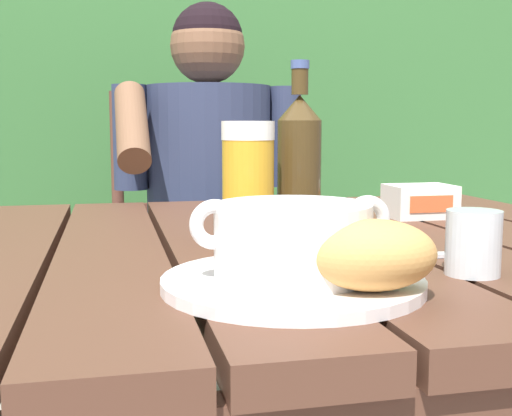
{
  "coord_description": "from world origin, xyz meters",
  "views": [
    {
      "loc": [
        -0.15,
        -0.91,
        0.9
      ],
      "look_at": [
        0.02,
        -0.19,
        0.8
      ],
      "focal_mm": 45.64,
      "sensor_mm": 36.0,
      "label": 1
    }
  ],
  "objects_px": {
    "soup_bowl": "(293,238)",
    "bread_roll": "(373,255)",
    "serving_plate": "(292,282)",
    "butter_tub": "(420,201)",
    "water_glass_small": "(473,243)",
    "person_eating": "(210,198)",
    "beer_glass": "(248,184)",
    "table_knife": "(392,256)",
    "beer_bottle": "(299,164)",
    "chair_near_diner": "(201,268)"
  },
  "relations": [
    {
      "from": "serving_plate",
      "to": "bread_roll",
      "type": "relative_size",
      "value": 2.17
    },
    {
      "from": "serving_plate",
      "to": "soup_bowl",
      "type": "distance_m",
      "value": 0.05
    },
    {
      "from": "serving_plate",
      "to": "soup_bowl",
      "type": "relative_size",
      "value": 1.28
    },
    {
      "from": "bread_roll",
      "to": "water_glass_small",
      "type": "distance_m",
      "value": 0.17
    },
    {
      "from": "soup_bowl",
      "to": "beer_glass",
      "type": "distance_m",
      "value": 0.24
    },
    {
      "from": "water_glass_small",
      "to": "table_knife",
      "type": "bearing_deg",
      "value": 117.23
    },
    {
      "from": "bread_roll",
      "to": "beer_glass",
      "type": "relative_size",
      "value": 0.73
    },
    {
      "from": "person_eating",
      "to": "table_knife",
      "type": "height_order",
      "value": "person_eating"
    },
    {
      "from": "soup_bowl",
      "to": "bread_roll",
      "type": "distance_m",
      "value": 0.09
    },
    {
      "from": "soup_bowl",
      "to": "butter_tub",
      "type": "relative_size",
      "value": 1.83
    },
    {
      "from": "beer_bottle",
      "to": "chair_near_diner",
      "type": "bearing_deg",
      "value": 90.98
    },
    {
      "from": "chair_near_diner",
      "to": "beer_bottle",
      "type": "relative_size",
      "value": 3.89
    },
    {
      "from": "butter_tub",
      "to": "water_glass_small",
      "type": "bearing_deg",
      "value": -109.51
    },
    {
      "from": "person_eating",
      "to": "bread_roll",
      "type": "distance_m",
      "value": 1.08
    },
    {
      "from": "beer_glass",
      "to": "beer_bottle",
      "type": "xyz_separation_m",
      "value": [
        0.08,
        0.04,
        0.02
      ]
    },
    {
      "from": "bread_roll",
      "to": "table_knife",
      "type": "bearing_deg",
      "value": 60.49
    },
    {
      "from": "serving_plate",
      "to": "table_knife",
      "type": "height_order",
      "value": "serving_plate"
    },
    {
      "from": "soup_bowl",
      "to": "butter_tub",
      "type": "bearing_deg",
      "value": 50.49
    },
    {
      "from": "bread_roll",
      "to": "butter_tub",
      "type": "xyz_separation_m",
      "value": [
        0.3,
        0.51,
        -0.02
      ]
    },
    {
      "from": "beer_glass",
      "to": "water_glass_small",
      "type": "distance_m",
      "value": 0.31
    },
    {
      "from": "beer_bottle",
      "to": "water_glass_small",
      "type": "xyz_separation_m",
      "value": [
        0.12,
        -0.27,
        -0.07
      ]
    },
    {
      "from": "beer_glass",
      "to": "water_glass_small",
      "type": "relative_size",
      "value": 2.36
    },
    {
      "from": "person_eating",
      "to": "serving_plate",
      "type": "relative_size",
      "value": 4.49
    },
    {
      "from": "beer_glass",
      "to": "table_knife",
      "type": "bearing_deg",
      "value": -38.95
    },
    {
      "from": "water_glass_small",
      "to": "table_knife",
      "type": "distance_m",
      "value": 0.12
    },
    {
      "from": "bread_roll",
      "to": "butter_tub",
      "type": "bearing_deg",
      "value": 59.09
    },
    {
      "from": "water_glass_small",
      "to": "person_eating",
      "type": "bearing_deg",
      "value": 97.98
    },
    {
      "from": "person_eating",
      "to": "beer_glass",
      "type": "bearing_deg",
      "value": -94.86
    },
    {
      "from": "chair_near_diner",
      "to": "butter_tub",
      "type": "distance_m",
      "value": 0.87
    },
    {
      "from": "beer_bottle",
      "to": "water_glass_small",
      "type": "bearing_deg",
      "value": -65.65
    },
    {
      "from": "chair_near_diner",
      "to": "butter_tub",
      "type": "xyz_separation_m",
      "value": [
        0.29,
        -0.78,
        0.28
      ]
    },
    {
      "from": "serving_plate",
      "to": "table_knife",
      "type": "xyz_separation_m",
      "value": [
        0.16,
        0.11,
        -0.0
      ]
    },
    {
      "from": "bread_roll",
      "to": "butter_tub",
      "type": "height_order",
      "value": "bread_roll"
    },
    {
      "from": "person_eating",
      "to": "serving_plate",
      "type": "height_order",
      "value": "person_eating"
    },
    {
      "from": "person_eating",
      "to": "water_glass_small",
      "type": "xyz_separation_m",
      "value": [
        0.14,
        -1.0,
        0.06
      ]
    },
    {
      "from": "person_eating",
      "to": "bread_roll",
      "type": "xyz_separation_m",
      "value": [
        -0.01,
        -1.08,
        0.07
      ]
    },
    {
      "from": "serving_plate",
      "to": "beer_bottle",
      "type": "relative_size",
      "value": 1.05
    },
    {
      "from": "chair_near_diner",
      "to": "bread_roll",
      "type": "bearing_deg",
      "value": -90.67
    },
    {
      "from": "person_eating",
      "to": "beer_glass",
      "type": "relative_size",
      "value": 7.08
    },
    {
      "from": "person_eating",
      "to": "water_glass_small",
      "type": "distance_m",
      "value": 1.01
    },
    {
      "from": "chair_near_diner",
      "to": "serving_plate",
      "type": "xyz_separation_m",
      "value": [
        -0.07,
        -1.22,
        0.25
      ]
    },
    {
      "from": "bread_roll",
      "to": "beer_bottle",
      "type": "xyz_separation_m",
      "value": [
        0.03,
        0.35,
        0.06
      ]
    },
    {
      "from": "water_glass_small",
      "to": "table_knife",
      "type": "xyz_separation_m",
      "value": [
        -0.05,
        0.1,
        -0.03
      ]
    },
    {
      "from": "person_eating",
      "to": "chair_near_diner",
      "type": "bearing_deg",
      "value": 89.17
    },
    {
      "from": "beer_bottle",
      "to": "water_glass_small",
      "type": "height_order",
      "value": "beer_bottle"
    },
    {
      "from": "soup_bowl",
      "to": "bread_roll",
      "type": "bearing_deg",
      "value": -49.4
    },
    {
      "from": "table_knife",
      "to": "person_eating",
      "type": "bearing_deg",
      "value": 95.67
    },
    {
      "from": "soup_bowl",
      "to": "water_glass_small",
      "type": "xyz_separation_m",
      "value": [
        0.21,
        0.01,
        -0.02
      ]
    },
    {
      "from": "butter_tub",
      "to": "bread_roll",
      "type": "bearing_deg",
      "value": -120.91
    },
    {
      "from": "soup_bowl",
      "to": "butter_tub",
      "type": "xyz_separation_m",
      "value": [
        0.36,
        0.44,
        -0.02
      ]
    }
  ]
}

